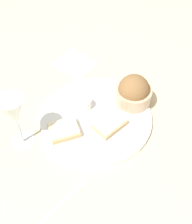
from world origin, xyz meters
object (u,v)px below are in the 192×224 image
salad_bowl (133,92)px  fork (64,202)px  sauce_ramekin (84,103)px  napkin (75,63)px  cheese_toast_far (64,130)px  wine_glass (14,114)px  cheese_toast_near (110,124)px

salad_bowl → fork: (0.39, 0.10, -0.05)m
sauce_ramekin → napkin: (-0.14, -0.19, -0.03)m
sauce_ramekin → cheese_toast_far: size_ratio=0.46×
salad_bowl → sauce_ramekin: size_ratio=2.38×
wine_glass → fork: bearing=80.1°
cheese_toast_near → wine_glass: wine_glass is taller
cheese_toast_far → salad_bowl: bearing=165.8°
salad_bowl → fork: 0.41m
wine_glass → fork: (0.04, 0.23, -0.13)m
salad_bowl → napkin: 0.29m
fork → sauce_ramekin: bearing=-143.5°
fork → cheese_toast_near: bearing=-163.3°
sauce_ramekin → salad_bowl: bearing=143.8°
fork → cheese_toast_far: bearing=-132.0°
cheese_toast_near → salad_bowl: bearing=-171.7°
cheese_toast_far → fork: 0.22m
cheese_toast_far → wine_glass: wine_glass is taller
cheese_toast_near → napkin: (-0.14, -0.31, -0.02)m
wine_glass → napkin: 0.41m
sauce_ramekin → fork: bearing=36.5°
cheese_toast_far → fork: (0.14, 0.16, -0.02)m
fork → wine_glass: bearing=-99.9°
salad_bowl → napkin: salad_bowl is taller
sauce_ramekin → fork: 0.33m
sauce_ramekin → cheese_toast_far: bearing=15.8°
cheese_toast_near → fork: 0.27m
cheese_toast_near → fork: size_ratio=0.53×
cheese_toast_far → fork: size_ratio=0.59×
cheese_toast_far → napkin: size_ratio=0.69×
cheese_toast_far → fork: cheese_toast_far is taller
cheese_toast_near → cheese_toast_far: 0.14m
salad_bowl → fork: salad_bowl is taller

